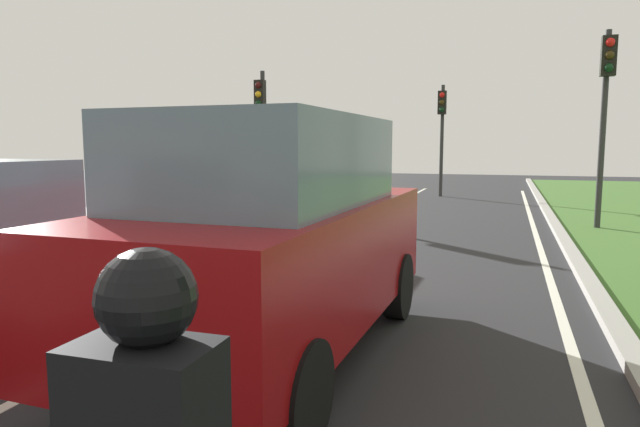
# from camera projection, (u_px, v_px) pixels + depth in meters

# --- Properties ---
(ground_plane) EXTENTS (60.00, 60.00, 0.00)m
(ground_plane) POSITION_uv_depth(u_px,v_px,m) (348.00, 248.00, 10.96)
(ground_plane) COLOR #262628
(lane_line_center) EXTENTS (0.12, 32.00, 0.01)m
(lane_line_center) POSITION_uv_depth(u_px,v_px,m) (314.00, 246.00, 11.18)
(lane_line_center) COLOR silver
(lane_line_center) RESTS_ON ground
(lane_line_right_edge) EXTENTS (0.12, 32.00, 0.01)m
(lane_line_right_edge) POSITION_uv_depth(u_px,v_px,m) (544.00, 260.00, 9.82)
(lane_line_right_edge) COLOR silver
(lane_line_right_edge) RESTS_ON ground
(curb_right) EXTENTS (0.24, 48.00, 0.12)m
(curb_right) POSITION_uv_depth(u_px,v_px,m) (575.00, 259.00, 9.66)
(curb_right) COLOR #9E9B93
(curb_right) RESTS_ON ground
(car_suv_ahead) EXTENTS (2.06, 4.54, 2.28)m
(car_suv_ahead) POSITION_uv_depth(u_px,v_px,m) (273.00, 236.00, 5.25)
(car_suv_ahead) COLOR maroon
(car_suv_ahead) RESTS_ON ground
(car_hatchback_far) EXTENTS (1.82, 3.75, 1.78)m
(car_hatchback_far) POSITION_uv_depth(u_px,v_px,m) (236.00, 200.00, 11.62)
(car_hatchback_far) COLOR black
(car_hatchback_far) RESTS_ON ground
(traffic_light_near_right) EXTENTS (0.32, 0.50, 4.67)m
(traffic_light_near_right) POSITION_uv_depth(u_px,v_px,m) (606.00, 94.00, 12.87)
(traffic_light_near_right) COLOR #2D2D2D
(traffic_light_near_right) RESTS_ON ground
(traffic_light_overhead_left) EXTENTS (0.32, 0.50, 4.35)m
(traffic_light_overhead_left) POSITION_uv_depth(u_px,v_px,m) (261.00, 117.00, 17.58)
(traffic_light_overhead_left) COLOR #2D2D2D
(traffic_light_overhead_left) RESTS_ON ground
(traffic_light_far_median) EXTENTS (0.32, 0.50, 4.37)m
(traffic_light_far_median) POSITION_uv_depth(u_px,v_px,m) (442.00, 121.00, 21.77)
(traffic_light_far_median) COLOR #2D2D2D
(traffic_light_far_median) RESTS_ON ground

